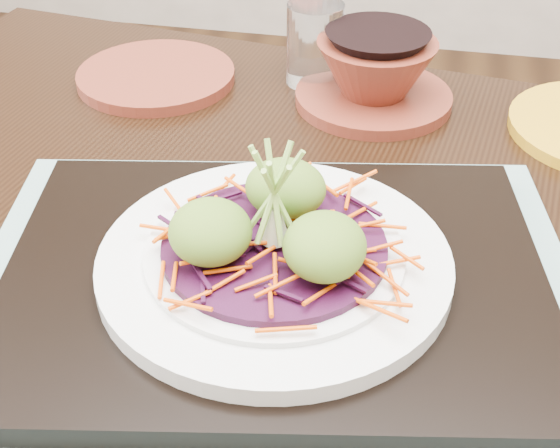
% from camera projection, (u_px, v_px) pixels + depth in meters
% --- Properties ---
extents(dining_table, '(1.20, 0.89, 0.70)m').
position_uv_depth(dining_table, '(317.00, 326.00, 0.70)').
color(dining_table, black).
rests_on(dining_table, ground).
extents(placemat, '(0.53, 0.45, 0.00)m').
position_uv_depth(placemat, '(275.00, 290.00, 0.60)').
color(placemat, gray).
rests_on(placemat, dining_table).
extents(serving_tray, '(0.46, 0.38, 0.02)m').
position_uv_depth(serving_tray, '(275.00, 279.00, 0.59)').
color(serving_tray, black).
rests_on(serving_tray, placemat).
extents(white_plate, '(0.26, 0.26, 0.02)m').
position_uv_depth(white_plate, '(274.00, 261.00, 0.58)').
color(white_plate, silver).
rests_on(white_plate, serving_tray).
extents(cabbage_bed, '(0.17, 0.17, 0.01)m').
position_uv_depth(cabbage_bed, '(274.00, 247.00, 0.57)').
color(cabbage_bed, '#340A2B').
rests_on(cabbage_bed, white_plate).
extents(carrot_julienne, '(0.20, 0.20, 0.01)m').
position_uv_depth(carrot_julienne, '(274.00, 238.00, 0.57)').
color(carrot_julienne, '#E74B04').
rests_on(carrot_julienne, cabbage_bed).
extents(guacamole_scoops, '(0.14, 0.13, 0.05)m').
position_uv_depth(guacamole_scoops, '(274.00, 221.00, 0.56)').
color(guacamole_scoops, olive).
rests_on(guacamole_scoops, cabbage_bed).
extents(scallion_garnish, '(0.06, 0.06, 0.09)m').
position_uv_depth(scallion_garnish, '(274.00, 198.00, 0.55)').
color(scallion_garnish, '#8BB94A').
rests_on(scallion_garnish, cabbage_bed).
extents(terracotta_side_plate, '(0.24, 0.24, 0.01)m').
position_uv_depth(terracotta_side_plate, '(156.00, 76.00, 0.89)').
color(terracotta_side_plate, maroon).
rests_on(terracotta_side_plate, dining_table).
extents(water_glass, '(0.08, 0.08, 0.09)m').
position_uv_depth(water_glass, '(315.00, 44.00, 0.87)').
color(water_glass, white).
rests_on(water_glass, dining_table).
extents(terracotta_bowl_set, '(0.19, 0.19, 0.07)m').
position_uv_depth(terracotta_bowl_set, '(375.00, 76.00, 0.83)').
color(terracotta_bowl_set, maroon).
rests_on(terracotta_bowl_set, dining_table).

